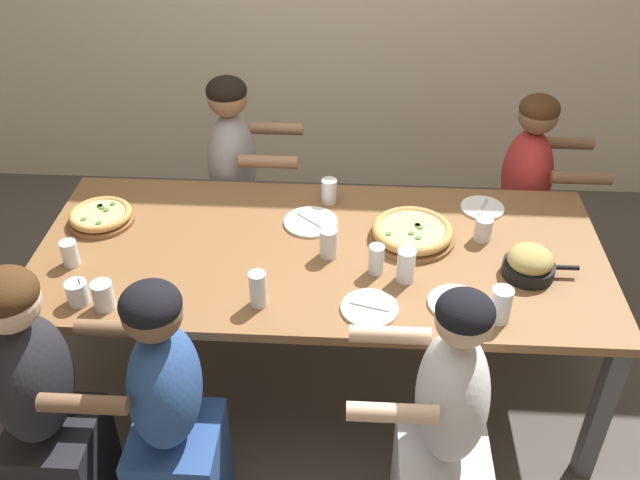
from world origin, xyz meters
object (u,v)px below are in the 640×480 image
drinking_glass_e (483,230)px  pizza_board_second (101,216)px  drinking_glass_a (104,297)px  drinking_glass_f (258,289)px  diner_far_midleft (236,195)px  diner_far_right (521,208)px  diner_near_left (44,413)px  empty_plate_a (456,303)px  empty_plate_c (482,208)px  cocktail_glass_blue (78,294)px  empty_plate_d (311,222)px  empty_plate_b (369,308)px  drinking_glass_i (406,267)px  drinking_glass_b (500,307)px  drinking_glass_d (328,243)px  pizza_board_main (412,232)px  diner_near_midright (444,436)px  drinking_glass_h (376,261)px  diner_near_midleft (171,423)px  drinking_glass_c (70,254)px  skillet_bowl (530,263)px  drinking_glass_g (329,192)px

drinking_glass_e → pizza_board_second: bearing=178.7°
drinking_glass_a → drinking_glass_f: bearing=5.0°
diner_far_midleft → diner_far_right: (1.47, 0.00, -0.03)m
diner_near_left → drinking_glass_a: bearing=-25.1°
empty_plate_a → empty_plate_c: bearing=74.7°
cocktail_glass_blue → empty_plate_d: bearing=34.6°
drinking_glass_f → diner_near_left: (-0.73, -0.39, -0.28)m
empty_plate_b → drinking_glass_i: size_ratio=1.55×
empty_plate_d → drinking_glass_b: drinking_glass_b is taller
drinking_glass_d → empty_plate_b: bearing=-62.6°
pizza_board_main → diner_near_midright: (0.09, -0.84, -0.27)m
empty_plate_d → drinking_glass_b: 0.93m
drinking_glass_a → drinking_glass_h: 1.04m
diner_far_right → drinking_glass_h: bearing=-41.0°
drinking_glass_b → drinking_glass_h: size_ratio=1.11×
empty_plate_a → pizza_board_second: bearing=162.7°
cocktail_glass_blue → diner_near_midleft: (0.40, -0.36, -0.27)m
drinking_glass_e → diner_far_midleft: 1.34m
empty_plate_c → drinking_glass_f: (-0.92, -0.70, 0.07)m
drinking_glass_b → drinking_glass_e: drinking_glass_b is taller
diner_near_midright → diner_far_right: bearing=-19.2°
drinking_glass_d → drinking_glass_f: (-0.25, -0.32, 0.01)m
empty_plate_b → empty_plate_c: bearing=54.5°
pizza_board_second → empty_plate_c: bearing=6.7°
pizza_board_second → diner_far_midleft: diner_far_midleft is taller
drinking_glass_c → diner_near_left: 0.65m
pizza_board_second → drinking_glass_h: (1.19, -0.29, 0.03)m
diner_near_midright → diner_near_midleft: bearing=90.0°
pizza_board_main → drinking_glass_a: (-1.16, -0.50, 0.02)m
pizza_board_second → drinking_glass_a: bearing=-71.5°
empty_plate_a → drinking_glass_f: (-0.74, -0.04, 0.07)m
pizza_board_main → skillet_bowl: bearing=-26.0°
skillet_bowl → empty_plate_a: (-0.30, -0.20, -0.05)m
drinking_glass_a → diner_far_midleft: diner_far_midleft is taller
empty_plate_b → diner_near_midleft: diner_near_midleft is taller
drinking_glass_h → diner_far_midleft: 1.16m
empty_plate_b → empty_plate_c: same height
pizza_board_second → drinking_glass_b: (1.64, -0.54, 0.03)m
pizza_board_second → drinking_glass_g: (0.98, 0.22, 0.02)m
drinking_glass_f → drinking_glass_g: size_ratio=1.27×
drinking_glass_b → drinking_glass_g: (-0.65, 0.76, -0.01)m
diner_near_midright → drinking_glass_i: bearing=13.2°
empty_plate_c → drinking_glass_a: (-1.49, -0.75, 0.04)m
diner_near_midright → cocktail_glass_blue: bearing=75.2°
empty_plate_c → drinking_glass_c: 1.77m
drinking_glass_f → diner_near_midleft: bearing=-125.3°
drinking_glass_g → drinking_glass_f: bearing=-107.5°
empty_plate_b → diner_near_midright: diner_near_midright is taller
pizza_board_second → diner_near_midleft: size_ratio=0.25×
drinking_glass_g → diner_near_left: 1.49m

